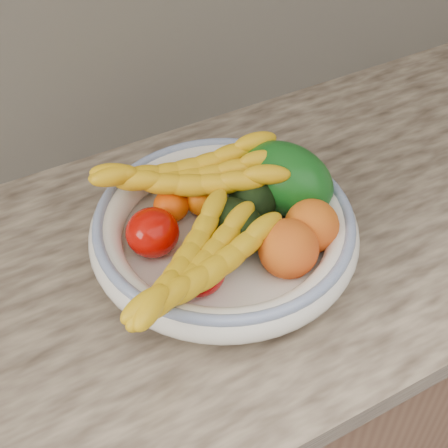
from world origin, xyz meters
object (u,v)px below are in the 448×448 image
banana_bunch_front (197,269)px  banana_bunch_back (189,180)px  green_mango (285,179)px  fruit_bowl (224,230)px

banana_bunch_front → banana_bunch_back: bearing=38.1°
green_mango → fruit_bowl: bearing=166.6°
fruit_bowl → banana_bunch_front: (-0.08, -0.08, 0.03)m
green_mango → banana_bunch_front: bearing=-178.7°
banana_bunch_back → banana_bunch_front: 0.17m
fruit_bowl → banana_bunch_back: banana_bunch_back is taller
fruit_bowl → green_mango: (0.12, 0.03, 0.03)m
green_mango → banana_bunch_back: green_mango is taller
green_mango → banana_bunch_back: (-0.13, 0.06, 0.01)m
green_mango → banana_bunch_front: 0.23m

